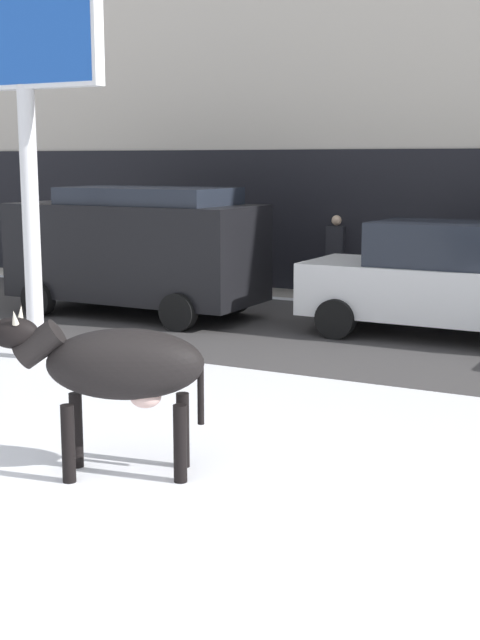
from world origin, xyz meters
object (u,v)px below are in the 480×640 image
cow_black (117,367)px  pedestrian_far_left (336,258)px  car_white_sedan (437,281)px  car_black_van (137,247)px  billboard (23,45)px

cow_black → pedestrian_far_left: pedestrian_far_left is taller
car_white_sedan → pedestrian_far_left: (-2.71, 2.50, -0.03)m
cow_black → pedestrian_far_left: (-1.87, 9.97, -0.11)m
car_black_van → car_white_sedan: 5.41m
billboard → car_black_van: 4.80m
car_white_sedan → car_black_van: bearing=-174.4°
cow_black → billboard: size_ratio=0.34×
car_white_sedan → pedestrian_far_left: bearing=137.2°
car_black_van → car_white_sedan: bearing=5.6°
billboard → pedestrian_far_left: bearing=73.7°
cow_black → billboard: bearing=139.0°
car_black_van → pedestrian_far_left: bearing=48.7°
cow_black → car_black_van: size_ratio=0.40×
cow_black → car_black_van: bearing=123.1°
cow_black → car_white_sedan: bearing=83.6°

